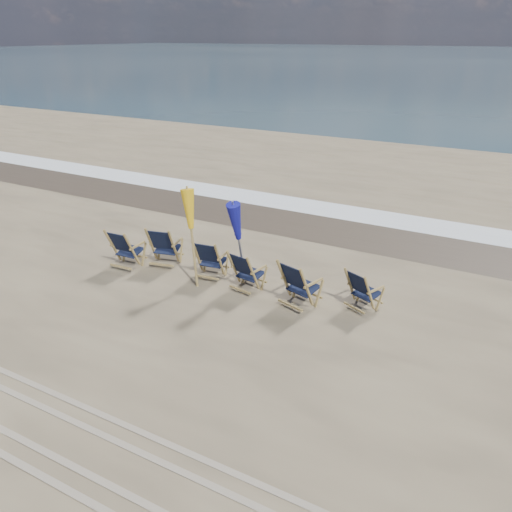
# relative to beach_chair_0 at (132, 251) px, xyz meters

# --- Properties ---
(surf_foam) EXTENTS (200.00, 1.40, 0.01)m
(surf_foam) POSITION_rel_beach_chair_0_xyz_m (3.10, 6.47, -0.51)
(surf_foam) COLOR silver
(surf_foam) RESTS_ON ground
(wet_sand_strip) EXTENTS (200.00, 2.60, 0.00)m
(wet_sand_strip) POSITION_rel_beach_chair_0_xyz_m (3.10, 4.97, -0.51)
(wet_sand_strip) COLOR #42362A
(wet_sand_strip) RESTS_ON ground
(tire_tracks) EXTENTS (80.00, 1.30, 0.01)m
(tire_tracks) POSITION_rel_beach_chair_0_xyz_m (3.10, -4.63, -0.51)
(tire_tracks) COLOR gray
(tire_tracks) RESTS_ON ground
(beach_chair_0) EXTENTS (0.69, 0.77, 1.03)m
(beach_chair_0) POSITION_rel_beach_chair_0_xyz_m (0.00, 0.00, 0.00)
(beach_chair_0) COLOR black
(beach_chair_0) RESTS_ON ground
(beach_chair_1) EXTENTS (0.82, 0.89, 1.05)m
(beach_chair_1) POSITION_rel_beach_chair_0_xyz_m (0.76, 0.60, 0.01)
(beach_chair_1) COLOR black
(beach_chair_1) RESTS_ON ground
(beach_chair_2) EXTENTS (0.71, 0.78, 0.99)m
(beach_chair_2) POSITION_rel_beach_chair_0_xyz_m (2.08, 0.52, -0.02)
(beach_chair_2) COLOR black
(beach_chair_2) RESTS_ON ground
(beach_chair_3) EXTENTS (0.73, 0.79, 0.97)m
(beach_chair_3) POSITION_rel_beach_chair_0_xyz_m (3.07, 0.28, -0.03)
(beach_chair_3) COLOR black
(beach_chair_3) RESTS_ON ground
(beach_chair_4) EXTENTS (0.87, 0.93, 1.07)m
(beach_chair_4) POSITION_rel_beach_chair_0_xyz_m (4.36, 0.13, 0.02)
(beach_chair_4) COLOR black
(beach_chair_4) RESTS_ON ground
(beach_chair_5) EXTENTS (0.80, 0.84, 0.92)m
(beach_chair_5) POSITION_rel_beach_chair_0_xyz_m (5.49, 0.63, -0.06)
(beach_chair_5) COLOR black
(beach_chair_5) RESTS_ON ground
(umbrella_yellow) EXTENTS (0.30, 0.30, 2.15)m
(umbrella_yellow) POSITION_rel_beach_chair_0_xyz_m (1.63, 0.17, 1.11)
(umbrella_yellow) COLOR olive
(umbrella_yellow) RESTS_ON ground
(umbrella_blue) EXTENTS (0.30, 0.30, 2.07)m
(umbrella_blue) POSITION_rel_beach_chair_0_xyz_m (2.66, 0.48, 1.04)
(umbrella_blue) COLOR #A5A5AD
(umbrella_blue) RESTS_ON ground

